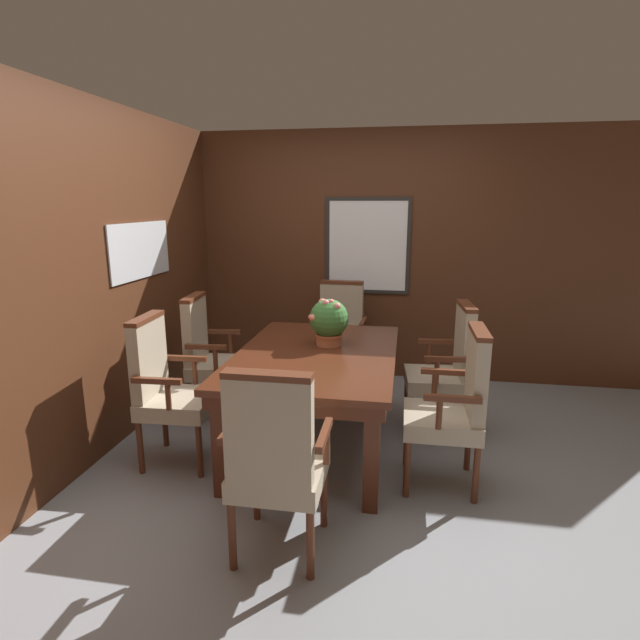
{
  "coord_description": "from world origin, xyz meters",
  "views": [
    {
      "loc": [
        0.53,
        -3.08,
        1.77
      ],
      "look_at": [
        -0.07,
        0.42,
        0.92
      ],
      "focal_mm": 28.0,
      "sensor_mm": 36.0,
      "label": 1
    }
  ],
  "objects_px": {
    "chair_right_near": "(455,403)",
    "chair_head_near": "(276,457)",
    "chair_right_far": "(448,365)",
    "potted_plant": "(329,321)",
    "dining_table": "(316,364)",
    "chair_head_far": "(339,332)",
    "chair_left_far": "(210,353)",
    "chair_left_near": "(167,385)"
  },
  "relations": [
    {
      "from": "chair_left_far",
      "to": "chair_head_far",
      "type": "height_order",
      "value": "same"
    },
    {
      "from": "dining_table",
      "to": "chair_head_far",
      "type": "relative_size",
      "value": 1.63
    },
    {
      "from": "chair_right_near",
      "to": "chair_head_near",
      "type": "distance_m",
      "value": 1.25
    },
    {
      "from": "chair_left_near",
      "to": "chair_right_far",
      "type": "bearing_deg",
      "value": -71.08
    },
    {
      "from": "chair_head_far",
      "to": "chair_head_near",
      "type": "bearing_deg",
      "value": -87.09
    },
    {
      "from": "chair_left_near",
      "to": "chair_head_near",
      "type": "bearing_deg",
      "value": -133.09
    },
    {
      "from": "chair_head_near",
      "to": "potted_plant",
      "type": "relative_size",
      "value": 2.89
    },
    {
      "from": "dining_table",
      "to": "chair_head_near",
      "type": "height_order",
      "value": "chair_head_near"
    },
    {
      "from": "dining_table",
      "to": "chair_left_far",
      "type": "bearing_deg",
      "value": 158.78
    },
    {
      "from": "chair_left_far",
      "to": "potted_plant",
      "type": "xyz_separation_m",
      "value": [
        1.02,
        -0.18,
        0.35
      ]
    },
    {
      "from": "chair_right_far",
      "to": "chair_head_near",
      "type": "bearing_deg",
      "value": -34.75
    },
    {
      "from": "chair_head_far",
      "to": "chair_right_far",
      "type": "height_order",
      "value": "same"
    },
    {
      "from": "dining_table",
      "to": "chair_right_near",
      "type": "distance_m",
      "value": 1.01
    },
    {
      "from": "potted_plant",
      "to": "chair_right_near",
      "type": "bearing_deg",
      "value": -32.61
    },
    {
      "from": "chair_head_near",
      "to": "chair_head_far",
      "type": "bearing_deg",
      "value": -89.89
    },
    {
      "from": "chair_head_near",
      "to": "dining_table",
      "type": "bearing_deg",
      "value": -89.43
    },
    {
      "from": "chair_head_far",
      "to": "potted_plant",
      "type": "bearing_deg",
      "value": -84.35
    },
    {
      "from": "dining_table",
      "to": "chair_head_near",
      "type": "xyz_separation_m",
      "value": [
        0.02,
        -1.21,
        -0.08
      ]
    },
    {
      "from": "chair_head_near",
      "to": "potted_plant",
      "type": "distance_m",
      "value": 1.45
    },
    {
      "from": "chair_head_far",
      "to": "chair_right_far",
      "type": "bearing_deg",
      "value": -39.05
    },
    {
      "from": "chair_left_far",
      "to": "chair_head_far",
      "type": "distance_m",
      "value": 1.28
    },
    {
      "from": "chair_left_far",
      "to": "chair_head_far",
      "type": "relative_size",
      "value": 1.0
    },
    {
      "from": "chair_head_far",
      "to": "dining_table",
      "type": "bearing_deg",
      "value": -87.54
    },
    {
      "from": "dining_table",
      "to": "chair_right_near",
      "type": "height_order",
      "value": "chair_right_near"
    },
    {
      "from": "chair_right_far",
      "to": "chair_head_near",
      "type": "distance_m",
      "value": 1.85
    },
    {
      "from": "dining_table",
      "to": "potted_plant",
      "type": "relative_size",
      "value": 4.72
    },
    {
      "from": "chair_right_far",
      "to": "potted_plant",
      "type": "distance_m",
      "value": 0.98
    },
    {
      "from": "chair_head_far",
      "to": "chair_left_near",
      "type": "height_order",
      "value": "same"
    },
    {
      "from": "dining_table",
      "to": "potted_plant",
      "type": "height_order",
      "value": "potted_plant"
    },
    {
      "from": "chair_head_near",
      "to": "chair_right_far",
      "type": "bearing_deg",
      "value": -120.5
    },
    {
      "from": "chair_right_far",
      "to": "chair_left_near",
      "type": "xyz_separation_m",
      "value": [
        -1.91,
        -0.77,
        0.0
      ]
    },
    {
      "from": "chair_left_far",
      "to": "chair_head_near",
      "type": "height_order",
      "value": "same"
    },
    {
      "from": "dining_table",
      "to": "chair_left_far",
      "type": "xyz_separation_m",
      "value": [
        -0.96,
        0.37,
        -0.08
      ]
    },
    {
      "from": "potted_plant",
      "to": "dining_table",
      "type": "bearing_deg",
      "value": -106.19
    },
    {
      "from": "dining_table",
      "to": "chair_head_far",
      "type": "xyz_separation_m",
      "value": [
        0.0,
        1.22,
        -0.08
      ]
    },
    {
      "from": "chair_left_near",
      "to": "chair_left_far",
      "type": "bearing_deg",
      "value": -3.26
    },
    {
      "from": "chair_right_near",
      "to": "potted_plant",
      "type": "relative_size",
      "value": 2.89
    },
    {
      "from": "chair_head_far",
      "to": "chair_right_far",
      "type": "distance_m",
      "value": 1.26
    },
    {
      "from": "chair_right_far",
      "to": "potted_plant",
      "type": "bearing_deg",
      "value": -82.77
    },
    {
      "from": "dining_table",
      "to": "chair_head_near",
      "type": "bearing_deg",
      "value": -89.19
    },
    {
      "from": "chair_right_far",
      "to": "chair_right_near",
      "type": "relative_size",
      "value": 1.0
    },
    {
      "from": "chair_head_far",
      "to": "chair_head_near",
      "type": "height_order",
      "value": "same"
    }
  ]
}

